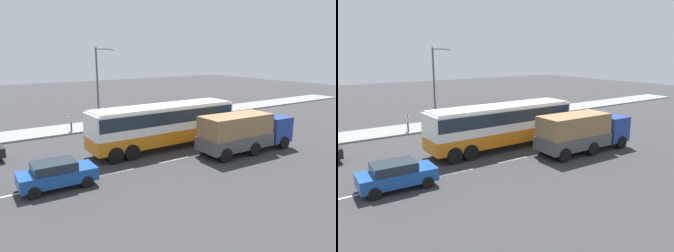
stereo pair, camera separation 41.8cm
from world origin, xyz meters
TOP-DOWN VIEW (x-y plane):
  - ground_plane at (0.00, 0.00)m, footprint 120.00×120.00m
  - sidewalk_curb at (0.00, 9.69)m, footprint 80.00×4.00m
  - lane_centreline at (-3.94, -3.10)m, footprint 25.53×0.16m
  - coach_bus at (1.84, -0.33)m, footprint 11.68×2.82m
  - cargo_truck at (6.14, -4.42)m, footprint 7.66×2.71m
  - car_blue_saloon at (-7.12, -3.46)m, footprint 4.08×2.00m
  - pedestrian_near_curb at (-2.46, 8.53)m, footprint 0.32×0.32m
  - street_lamp at (0.34, 8.29)m, footprint 1.93×0.24m

SIDE VIEW (x-z plane):
  - ground_plane at x=0.00m, z-range 0.00..0.00m
  - lane_centreline at x=-3.94m, z-range 0.00..0.01m
  - sidewalk_curb at x=0.00m, z-range 0.00..0.15m
  - car_blue_saloon at x=-7.12m, z-range 0.05..1.55m
  - pedestrian_near_curb at x=-2.46m, z-range 0.26..1.84m
  - cargo_truck at x=6.14m, z-range 0.12..2.97m
  - coach_bus at x=1.84m, z-range 0.40..3.71m
  - street_lamp at x=0.34m, z-range 0.70..8.14m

